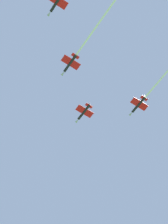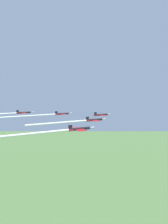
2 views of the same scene
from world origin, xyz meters
name	(u,v)px [view 1 (image 1 of 2)]	position (x,y,z in m)	size (l,w,h in m)	color
jet_lead	(84,112)	(10.07, 13.75, 163.04)	(12.00, 8.65, 2.52)	black
jet_port_inner	(84,44)	(39.62, -5.22, 162.83)	(47.02, 8.65, 2.52)	black
jet_starboard_inner	(152,90)	(37.65, 33.62, 163.23)	(43.70, 8.65, 2.52)	black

